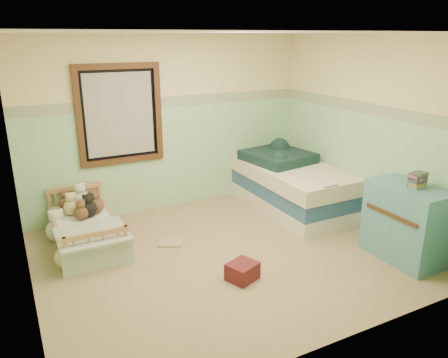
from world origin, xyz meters
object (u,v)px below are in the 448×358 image
twin_bed_frame (290,201)px  dresser (407,223)px  plush_floor_tan (67,257)px  plush_floor_cream (58,230)px  floor_book (170,243)px  toddler_bed_frame (87,237)px  red_pillow (242,271)px

twin_bed_frame → dresser: dresser is taller
plush_floor_tan → twin_bed_frame: plush_floor_tan is taller
dresser → plush_floor_tan: bearing=156.5°
plush_floor_cream → dresser: bearing=-33.2°
plush_floor_tan → floor_book: size_ratio=0.95×
plush_floor_cream → floor_book: size_ratio=1.01×
plush_floor_cream → twin_bed_frame: size_ratio=0.14×
plush_floor_tan → twin_bed_frame: 3.28m
toddler_bed_frame → floor_book: bearing=-28.0°
plush_floor_cream → plush_floor_tan: plush_floor_cream is taller
plush_floor_tan → dresser: bearing=-23.5°
floor_book → plush_floor_cream: bearing=174.2°
toddler_bed_frame → floor_book: toddler_bed_frame is taller
red_pillow → plush_floor_cream: bearing=130.9°
red_pillow → toddler_bed_frame: bearing=129.1°
floor_book → red_pillow: bearing=-45.4°
plush_floor_cream → plush_floor_tan: (-0.00, -0.77, -0.01)m
dresser → floor_book: 2.82m
twin_bed_frame → red_pillow: 2.19m
dresser → floor_book: size_ratio=3.14×
twin_bed_frame → floor_book: twin_bed_frame is taller
toddler_bed_frame → red_pillow: bearing=-50.9°
plush_floor_tan → plush_floor_cream: bearing=89.8°
plush_floor_cream → red_pillow: plush_floor_cream is taller
plush_floor_tan → twin_bed_frame: bearing=6.1°
floor_book → twin_bed_frame: bearing=34.2°
plush_floor_cream → dresser: dresser is taller
dresser → floor_book: bearing=145.8°
twin_bed_frame → plush_floor_cream: bearing=172.6°
plush_floor_cream → floor_book: (1.22, -0.74, -0.13)m
toddler_bed_frame → floor_book: size_ratio=5.10×
plush_floor_tan → red_pillow: plush_floor_tan is taller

